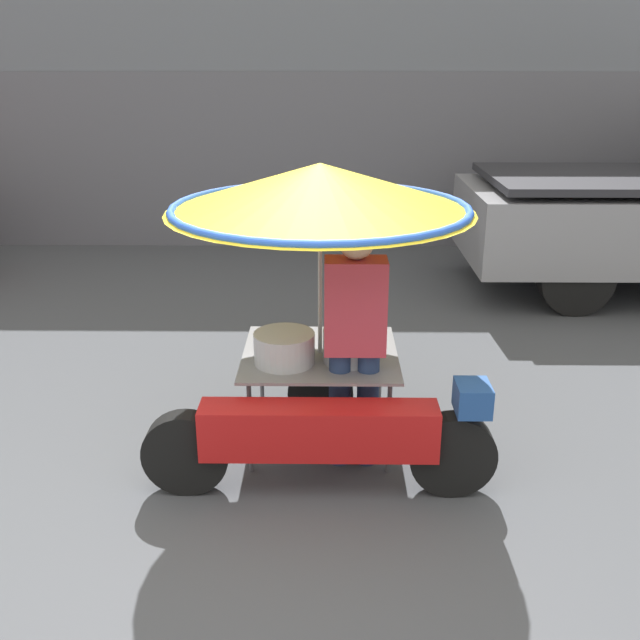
# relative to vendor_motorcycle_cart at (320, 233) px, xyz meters

# --- Properties ---
(ground_plane) EXTENTS (36.00, 36.00, 0.00)m
(ground_plane) POSITION_rel_vendor_motorcycle_cart_xyz_m (-0.23, -1.06, -1.50)
(ground_plane) COLOR #4C4F54
(shopfront_building) EXTENTS (28.00, 2.06, 3.58)m
(shopfront_building) POSITION_rel_vendor_motorcycle_cart_xyz_m (-0.23, 6.52, 0.28)
(shopfront_building) COLOR gray
(shopfront_building) RESTS_ON ground
(vendor_motorcycle_cart) EXTENTS (2.14, 1.93, 1.92)m
(vendor_motorcycle_cart) POSITION_rel_vendor_motorcycle_cart_xyz_m (0.00, 0.00, 0.00)
(vendor_motorcycle_cart) COLOR black
(vendor_motorcycle_cart) RESTS_ON ground
(vendor_person) EXTENTS (0.38, 0.22, 1.60)m
(vendor_person) POSITION_rel_vendor_motorcycle_cart_xyz_m (0.22, -0.21, -0.60)
(vendor_person) COLOR navy
(vendor_person) RESTS_ON ground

